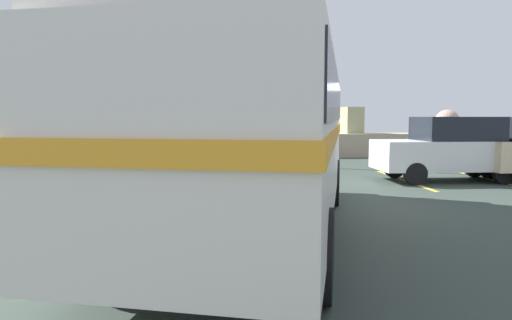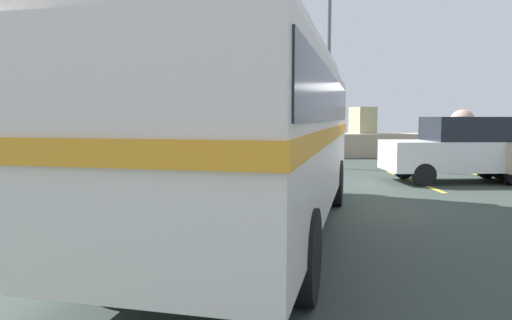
{
  "view_description": "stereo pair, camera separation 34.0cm",
  "coord_description": "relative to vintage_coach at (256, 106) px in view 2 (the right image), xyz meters",
  "views": [
    {
      "loc": [
        -2.27,
        -9.57,
        1.87
      ],
      "look_at": [
        -1.7,
        -1.34,
        1.1
      ],
      "focal_mm": 32.12,
      "sensor_mm": 36.0,
      "label": 1
    },
    {
      "loc": [
        -1.93,
        -9.58,
        1.87
      ],
      "look_at": [
        -1.7,
        -1.34,
        1.1
      ],
      "focal_mm": 32.12,
      "sensor_mm": 36.0,
      "label": 2
    }
  ],
  "objects": [
    {
      "name": "lamp_post",
      "position": [
        2.94,
        9.3,
        1.72
      ],
      "size": [
        0.92,
        0.27,
        6.72
      ],
      "color": "#5B5B60",
      "rests_on": "ground"
    },
    {
      "name": "vintage_coach",
      "position": [
        0.0,
        0.0,
        0.0
      ],
      "size": [
        4.55,
        8.91,
        3.7
      ],
      "rotation": [
        0.0,
        0.0,
        -0.26
      ],
      "color": "black",
      "rests_on": "ground"
    },
    {
      "name": "ground",
      "position": [
        1.73,
        2.36,
        -2.04
      ],
      "size": [
        32.0,
        26.0,
        0.02
      ],
      "color": "#343F38"
    },
    {
      "name": "breakwater",
      "position": [
        1.64,
        14.17,
        -1.38
      ],
      "size": [
        31.36,
        2.06,
        2.41
      ],
      "color": "tan",
      "rests_on": "ground"
    },
    {
      "name": "parked_car_nearest",
      "position": [
        5.99,
        5.62,
        -1.08
      ],
      "size": [
        4.11,
        1.76,
        1.86
      ],
      "rotation": [
        0.0,
        0.0,
        1.58
      ],
      "color": "black",
      "rests_on": "ground"
    }
  ]
}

